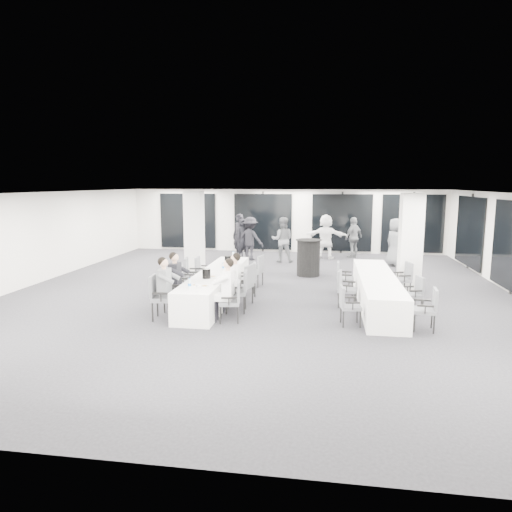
{
  "coord_description": "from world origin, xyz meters",
  "views": [
    {
      "loc": [
        1.8,
        -12.38,
        3.08
      ],
      "look_at": [
        -0.07,
        -0.2,
        1.1
      ],
      "focal_mm": 32.0,
      "sensor_mm": 36.0,
      "label": 1
    }
  ],
  "objects_px": {
    "cocktail_table": "(308,257)",
    "chair_main_right_mid": "(244,282)",
    "chair_main_left_fourth": "(192,273)",
    "standing_guest_e": "(395,239)",
    "chair_main_left_near": "(160,294)",
    "chair_side_left_far": "(343,276)",
    "chair_side_right_far": "(404,277)",
    "standing_guest_c": "(250,236)",
    "banquet_table_main": "(216,286)",
    "standing_guest_d": "(354,235)",
    "banquet_table_side": "(377,290)",
    "standing_guest_a": "(243,236)",
    "chair_side_left_mid": "(345,286)",
    "ice_bucket_far": "(228,260)",
    "chair_side_left_near": "(347,303)",
    "chair_main_left_far": "(202,269)",
    "standing_guest_b": "(282,237)",
    "standing_guest_h": "(408,249)",
    "standing_guest_g": "(239,233)",
    "chair_main_right_second": "(240,289)",
    "standing_guest_f": "(326,234)",
    "chair_main_right_fourth": "(250,277)",
    "chair_main_right_far": "(257,269)",
    "chair_side_right_mid": "(414,292)",
    "chair_main_left_mid": "(184,279)",
    "chair_main_right_near": "(233,299)",
    "chair_side_right_near": "(428,307)",
    "chair_main_left_second": "(171,287)",
    "ice_bucket_near": "(206,274)"
  },
  "relations": [
    {
      "from": "banquet_table_side",
      "to": "standing_guest_a",
      "type": "xyz_separation_m",
      "value": [
        -4.62,
        6.39,
        0.56
      ]
    },
    {
      "from": "chair_main_right_second",
      "to": "standing_guest_f",
      "type": "bearing_deg",
      "value": -19.76
    },
    {
      "from": "chair_main_left_second",
      "to": "chair_side_right_near",
      "type": "distance_m",
      "value": 5.89
    },
    {
      "from": "cocktail_table",
      "to": "standing_guest_c",
      "type": "distance_m",
      "value": 3.74
    },
    {
      "from": "chair_main_right_second",
      "to": "chair_main_right_mid",
      "type": "xyz_separation_m",
      "value": [
        0.0,
        0.64,
        0.02
      ]
    },
    {
      "from": "chair_main_right_far",
      "to": "ice_bucket_far",
      "type": "bearing_deg",
      "value": 129.92
    },
    {
      "from": "banquet_table_main",
      "to": "chair_side_right_near",
      "type": "bearing_deg",
      "value": -20.48
    },
    {
      "from": "banquet_table_main",
      "to": "chair_main_left_far",
      "type": "relative_size",
      "value": 5.71
    },
    {
      "from": "chair_main_left_near",
      "to": "chair_main_left_mid",
      "type": "relative_size",
      "value": 1.05
    },
    {
      "from": "chair_main_left_far",
      "to": "standing_guest_c",
      "type": "distance_m",
      "value": 4.91
    },
    {
      "from": "standing_guest_d",
      "to": "banquet_table_side",
      "type": "bearing_deg",
      "value": 43.36
    },
    {
      "from": "standing_guest_d",
      "to": "standing_guest_f",
      "type": "xyz_separation_m",
      "value": [
        -1.14,
        -0.36,
        0.07
      ]
    },
    {
      "from": "chair_main_left_far",
      "to": "ice_bucket_near",
      "type": "height_order",
      "value": "ice_bucket_near"
    },
    {
      "from": "chair_side_right_near",
      "to": "standing_guest_f",
      "type": "xyz_separation_m",
      "value": [
        -2.14,
        9.06,
        0.51
      ]
    },
    {
      "from": "banquet_table_side",
      "to": "standing_guest_g",
      "type": "xyz_separation_m",
      "value": [
        -4.87,
        6.75,
        0.66
      ]
    },
    {
      "from": "cocktail_table",
      "to": "chair_main_right_mid",
      "type": "relative_size",
      "value": 1.16
    },
    {
      "from": "chair_side_left_mid",
      "to": "standing_guest_e",
      "type": "bearing_deg",
      "value": 170.8
    },
    {
      "from": "chair_side_left_mid",
      "to": "ice_bucket_far",
      "type": "xyz_separation_m",
      "value": [
        -3.31,
        1.52,
        0.34
      ]
    },
    {
      "from": "chair_main_left_second",
      "to": "standing_guest_h",
      "type": "xyz_separation_m",
      "value": [
        6.45,
        5.41,
        0.29
      ]
    },
    {
      "from": "chair_side_left_mid",
      "to": "ice_bucket_far",
      "type": "height_order",
      "value": "ice_bucket_far"
    },
    {
      "from": "ice_bucket_near",
      "to": "standing_guest_g",
      "type": "bearing_deg",
      "value": 94.81
    },
    {
      "from": "chair_main_right_fourth",
      "to": "standing_guest_d",
      "type": "bearing_deg",
      "value": -37.52
    },
    {
      "from": "cocktail_table",
      "to": "chair_side_left_near",
      "type": "xyz_separation_m",
      "value": [
        1.05,
        -5.32,
        -0.12
      ]
    },
    {
      "from": "standing_guest_h",
      "to": "chair_side_left_far",
      "type": "bearing_deg",
      "value": 95.68
    },
    {
      "from": "chair_main_right_mid",
      "to": "standing_guest_a",
      "type": "relative_size",
      "value": 0.56
    },
    {
      "from": "chair_side_right_mid",
      "to": "ice_bucket_far",
      "type": "distance_m",
      "value": 5.25
    },
    {
      "from": "chair_main_right_mid",
      "to": "standing_guest_c",
      "type": "bearing_deg",
      "value": 22.76
    },
    {
      "from": "banquet_table_side",
      "to": "ice_bucket_far",
      "type": "xyz_separation_m",
      "value": [
        -4.14,
        1.18,
        0.49
      ]
    },
    {
      "from": "chair_side_left_far",
      "to": "standing_guest_a",
      "type": "distance_m",
      "value": 6.62
    },
    {
      "from": "chair_main_left_near",
      "to": "chair_side_left_far",
      "type": "relative_size",
      "value": 1.12
    },
    {
      "from": "chair_side_left_near",
      "to": "standing_guest_g",
      "type": "height_order",
      "value": "standing_guest_g"
    },
    {
      "from": "banquet_table_main",
      "to": "chair_main_left_far",
      "type": "xyz_separation_m",
      "value": [
        -0.83,
        1.55,
        0.12
      ]
    },
    {
      "from": "chair_main_right_far",
      "to": "chair_main_left_fourth",
      "type": "bearing_deg",
      "value": 137.76
    },
    {
      "from": "chair_main_left_fourth",
      "to": "standing_guest_e",
      "type": "xyz_separation_m",
      "value": [
        6.26,
        5.36,
        0.43
      ]
    },
    {
      "from": "standing_guest_c",
      "to": "chair_main_left_far",
      "type": "bearing_deg",
      "value": 101.86
    },
    {
      "from": "chair_side_right_far",
      "to": "standing_guest_c",
      "type": "relative_size",
      "value": 0.47
    },
    {
      "from": "chair_main_left_fourth",
      "to": "standing_guest_g",
      "type": "bearing_deg",
      "value": 169.83
    },
    {
      "from": "chair_main_right_second",
      "to": "standing_guest_b",
      "type": "relative_size",
      "value": 0.5
    },
    {
      "from": "chair_main_left_far",
      "to": "standing_guest_b",
      "type": "bearing_deg",
      "value": 157.18
    },
    {
      "from": "standing_guest_c",
      "to": "standing_guest_f",
      "type": "bearing_deg",
      "value": -145.15
    },
    {
      "from": "chair_main_left_mid",
      "to": "chair_main_left_fourth",
      "type": "bearing_deg",
      "value": -178.11
    },
    {
      "from": "chair_main_left_near",
      "to": "chair_side_left_far",
      "type": "xyz_separation_m",
      "value": [
        4.19,
        3.03,
        -0.06
      ]
    },
    {
      "from": "chair_main_left_mid",
      "to": "chair_side_left_near",
      "type": "xyz_separation_m",
      "value": [
        4.19,
        -1.57,
        -0.06
      ]
    },
    {
      "from": "banquet_table_side",
      "to": "chair_side_left_near",
      "type": "relative_size",
      "value": 5.78
    },
    {
      "from": "chair_side_left_far",
      "to": "standing_guest_g",
      "type": "xyz_separation_m",
      "value": [
        -4.04,
        5.78,
        0.51
      ]
    },
    {
      "from": "chair_main_left_near",
      "to": "chair_main_right_far",
      "type": "xyz_separation_m",
      "value": [
        1.67,
        3.65,
        -0.05
      ]
    },
    {
      "from": "chair_main_right_near",
      "to": "standing_guest_h",
      "type": "relative_size",
      "value": 0.52
    },
    {
      "from": "banquet_table_main",
      "to": "chair_side_left_mid",
      "type": "relative_size",
      "value": 5.47
    },
    {
      "from": "standing_guest_b",
      "to": "standing_guest_h",
      "type": "distance_m",
      "value": 4.81
    },
    {
      "from": "banquet_table_main",
      "to": "chair_main_left_near",
      "type": "xyz_separation_m",
      "value": [
        -0.84,
        -1.93,
        0.21
      ]
    }
  ]
}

